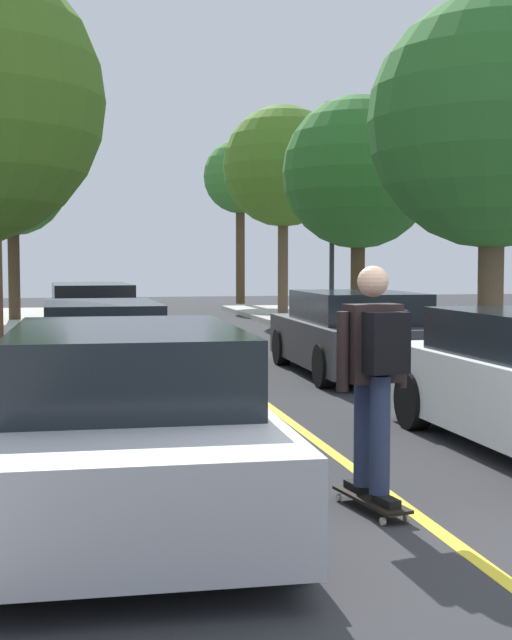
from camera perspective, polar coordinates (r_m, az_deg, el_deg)
ground at (r=6.06m, az=13.16°, el=-14.16°), size 80.00×80.00×0.00m
center_line at (r=9.72m, az=3.12°, el=-7.19°), size 0.12×39.20×0.01m
parked_car_left_nearest at (r=6.76m, az=-8.26°, el=-6.39°), size 2.07×4.43×1.36m
parked_car_left_near at (r=12.26m, az=-9.85°, el=-1.92°), size 1.87×4.12×1.29m
parked_car_left_far at (r=18.60m, az=-10.50°, el=0.16°), size 1.98×4.67×1.38m
parked_car_right_near at (r=14.57m, az=6.33°, el=-0.88°), size 2.05×4.34×1.36m
street_tree_left_far at (r=26.90m, az=-15.36°, el=8.53°), size 3.14×3.14×5.58m
street_tree_right_nearest at (r=14.79m, az=14.98°, el=12.10°), size 3.98×3.98×5.88m
street_tree_right_near at (r=20.96m, az=6.59°, el=9.34°), size 3.53×3.53×5.52m
street_tree_right_far at (r=28.23m, az=1.75°, el=9.79°), size 3.78×3.78×6.55m
street_tree_right_farthest at (r=35.28m, az=-1.02°, el=9.10°), size 2.89×2.89×6.45m
streetlamp at (r=21.95m, az=4.90°, el=7.66°), size 0.36×0.24×5.56m
skateboard at (r=6.79m, az=7.39°, el=-11.36°), size 0.36×0.87×0.10m
skateboarder at (r=6.57m, az=7.61°, el=-3.00°), size 0.59×0.71×1.72m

